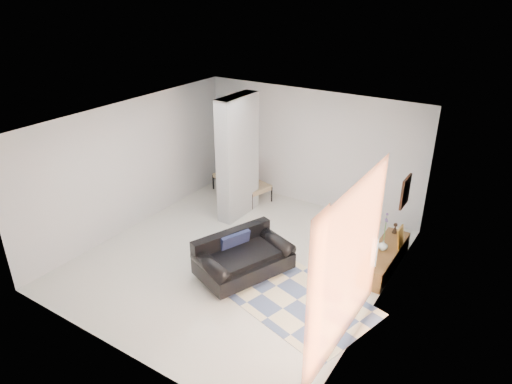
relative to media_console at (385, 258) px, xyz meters
The scene contains 17 objects.
floor 2.82m from the media_console, 153.56° to the right, with size 6.00×6.00×0.00m, color silver.
ceiling 3.83m from the media_console, 153.56° to the right, with size 6.00×6.00×0.00m, color white.
wall_back 3.29m from the media_console, 145.27° to the left, with size 6.00×6.00×0.00m, color silver.
wall_front 5.09m from the media_console, 120.65° to the right, with size 6.00×6.00×0.00m, color silver.
wall_left 5.55m from the media_console, 166.63° to the right, with size 6.00×6.00×0.00m, color silver.
wall_right 1.75m from the media_console, 79.62° to the right, with size 6.00×6.00×0.00m, color silver.
partition_column 3.83m from the media_console, behind, with size 0.35×1.20×2.80m, color #A7ABAE.
hallway_door 4.99m from the media_console, 159.72° to the left, with size 0.85×0.06×2.04m, color white.
curtain 2.71m from the media_console, 86.44° to the right, with size 2.55×2.55×0.00m, color orange.
wall_art 1.46m from the media_console, ahead, with size 0.04×0.45×0.55m, color #32180D.
media_console is the anchor object (origin of this frame).
loveseat 2.73m from the media_console, 143.25° to the right, with size 1.54×1.94×0.76m.
daybed 4.32m from the media_console, 163.39° to the left, with size 1.72×1.09×0.77m.
area_rug 2.02m from the media_console, 117.24° to the right, with size 2.54×1.69×0.01m, color #F1E6B8.
cylinder_lamp 0.81m from the media_console, 91.75° to the right, with size 0.10×0.10×0.54m, color white.
bronze_figurine 0.76m from the media_console, 94.14° to the left, with size 0.11×0.11×0.22m, color black, non-canonical shape.
vase 0.30m from the media_console, 138.15° to the right, with size 0.18×0.18×0.19m, color white.
Camera 1 is at (4.42, -6.25, 5.01)m, focal length 32.00 mm.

